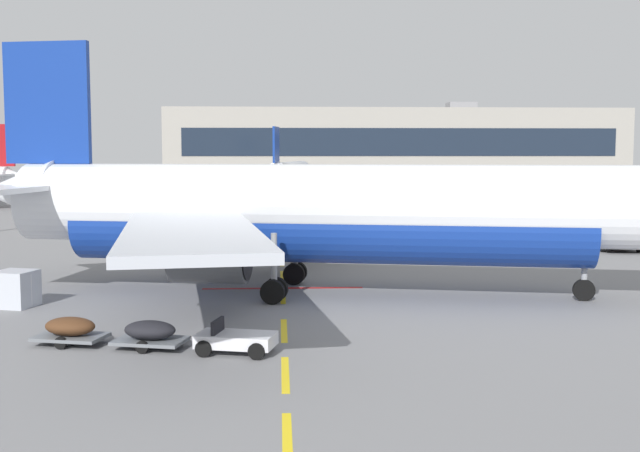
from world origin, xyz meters
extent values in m
plane|color=slate|center=(40.00, 40.00, 0.00)|extent=(400.00, 400.00, 0.00)
cube|color=yellow|center=(18.00, 1.03, 0.00)|extent=(0.24, 4.00, 0.01)
cube|color=yellow|center=(18.00, 6.69, 0.00)|extent=(0.24, 4.00, 0.01)
cube|color=yellow|center=(18.00, 12.64, 0.00)|extent=(0.24, 4.00, 0.01)
cube|color=yellow|center=(18.00, 19.86, 0.00)|extent=(0.24, 4.00, 0.01)
cube|color=yellow|center=(18.00, 25.74, 0.00)|extent=(0.24, 4.00, 0.01)
cube|color=yellow|center=(18.00, 31.53, 0.00)|extent=(0.24, 4.00, 0.01)
cube|color=yellow|center=(18.00, 38.23, 0.00)|extent=(0.24, 4.00, 0.01)
cube|color=yellow|center=(18.00, 44.95, 0.00)|extent=(0.24, 4.00, 0.01)
cube|color=yellow|center=(18.00, 51.75, 0.00)|extent=(0.24, 4.00, 0.01)
cube|color=yellow|center=(18.00, 58.80, 0.00)|extent=(0.24, 4.00, 0.01)
cube|color=yellow|center=(18.00, 65.80, 0.00)|extent=(0.24, 4.00, 0.01)
cube|color=yellow|center=(18.00, 71.90, 0.00)|extent=(0.24, 4.00, 0.01)
cube|color=yellow|center=(18.00, 77.49, 0.00)|extent=(0.24, 4.00, 0.01)
cube|color=yellow|center=(18.00, 83.86, 0.00)|extent=(0.24, 4.00, 0.01)
cube|color=#B21414|center=(18.00, 22.00, 0.00)|extent=(8.00, 0.40, 0.01)
cylinder|color=white|center=(20.08, 20.36, 4.30)|extent=(30.25, 9.80, 3.80)
cylinder|color=navy|center=(20.08, 20.36, 3.26)|extent=(24.70, 8.37, 3.50)
cone|color=white|center=(4.66, 23.54, 4.78)|extent=(4.77, 4.01, 3.23)
cube|color=#192333|center=(33.79, 17.53, 4.97)|extent=(2.14, 3.11, 0.60)
cube|color=navy|center=(6.37, 23.19, 9.20)|extent=(4.38, 1.24, 6.00)
cube|color=white|center=(6.33, 26.46, 5.06)|extent=(4.43, 6.91, 0.24)
cube|color=white|center=(5.04, 20.19, 5.06)|extent=(4.43, 6.91, 0.24)
cube|color=#B7BCC6|center=(17.90, 29.49, 3.83)|extent=(12.86, 17.05, 0.36)
cube|color=#B7BCC6|center=(14.47, 12.84, 3.83)|extent=(7.02, 17.49, 0.36)
cylinder|color=#4C4F54|center=(17.15, 26.58, 2.38)|extent=(3.56, 2.70, 2.10)
cylinder|color=black|center=(18.72, 26.26, 2.38)|extent=(0.48, 1.77, 1.79)
cylinder|color=#4C4F54|center=(14.93, 15.81, 2.38)|extent=(3.56, 2.70, 2.10)
cylinder|color=black|center=(16.50, 15.48, 2.38)|extent=(0.48, 1.77, 1.79)
cylinder|color=gray|center=(31.74, 17.96, 1.83)|extent=(0.28, 0.28, 2.67)
cylinder|color=black|center=(31.74, 17.96, 0.50)|extent=(1.03, 0.47, 0.99)
cylinder|color=gray|center=(18.65, 23.31, 1.86)|extent=(0.28, 0.28, 2.61)
cylinder|color=black|center=(18.72, 23.65, 0.55)|extent=(1.15, 0.56, 1.10)
cylinder|color=black|center=(18.58, 22.97, 0.55)|extent=(1.15, 0.56, 1.10)
cylinder|color=gray|center=(17.60, 18.22, 1.86)|extent=(0.28, 0.28, 2.61)
cylinder|color=black|center=(17.67, 18.56, 0.55)|extent=(1.15, 0.56, 1.10)
cylinder|color=black|center=(17.53, 17.87, 0.55)|extent=(1.15, 0.56, 1.10)
cone|color=white|center=(-13.47, 77.69, 3.91)|extent=(3.76, 3.07, 2.65)
cube|color=white|center=(-13.98, 80.41, 4.15)|extent=(3.29, 5.54, 0.20)
cylinder|color=white|center=(19.53, 106.47, 3.63)|extent=(7.62, 25.56, 3.21)
cylinder|color=navy|center=(19.53, 106.47, 2.75)|extent=(6.54, 20.86, 2.95)
cone|color=white|center=(21.77, 118.96, 3.63)|extent=(3.61, 3.46, 3.14)
cone|color=white|center=(17.20, 93.39, 4.03)|extent=(3.31, 3.97, 2.72)
cube|color=#192333|center=(21.61, 118.09, 4.19)|extent=(2.60, 1.75, 0.51)
cube|color=navy|center=(17.46, 94.84, 7.76)|extent=(0.95, 3.71, 5.06)
cube|color=white|center=(14.70, 94.73, 4.27)|extent=(5.79, 3.61, 0.20)
cube|color=white|center=(20.01, 93.79, 4.27)|extent=(5.79, 3.61, 0.20)
cube|color=#B7BCC6|center=(11.89, 104.43, 3.23)|extent=(14.48, 10.57, 0.30)
cube|color=#B7BCC6|center=(26.00, 101.91, 3.23)|extent=(14.80, 6.28, 0.30)
cylinder|color=#4C4F54|center=(14.36, 103.86, 2.00)|extent=(2.22, 2.97, 1.77)
cylinder|color=black|center=(14.59, 105.19, 2.00)|extent=(1.50, 0.36, 1.51)
cylinder|color=#4C4F54|center=(23.49, 102.23, 2.00)|extent=(2.22, 2.97, 1.77)
cylinder|color=black|center=(23.73, 103.55, 2.00)|extent=(1.50, 0.36, 1.51)
cylinder|color=gray|center=(21.30, 116.35, 1.54)|extent=(0.24, 0.24, 2.25)
cylinder|color=black|center=(21.30, 116.35, 0.42)|extent=(0.38, 0.86, 0.84)
cylinder|color=gray|center=(17.08, 105.19, 1.56)|extent=(0.24, 0.24, 2.20)
cylinder|color=black|center=(16.79, 105.24, 0.46)|extent=(0.45, 0.97, 0.93)
cylinder|color=black|center=(17.37, 105.14, 0.46)|extent=(0.45, 0.97, 0.93)
cylinder|color=gray|center=(21.40, 104.42, 1.56)|extent=(0.24, 0.24, 2.20)
cylinder|color=black|center=(21.11, 104.47, 0.46)|extent=(0.45, 0.97, 0.93)
cylinder|color=black|center=(21.69, 104.37, 0.46)|extent=(0.45, 0.97, 0.93)
cube|color=black|center=(41.31, 37.24, 0.74)|extent=(3.32, 7.26, 0.60)
cube|color=gray|center=(41.00, 34.95, 1.59)|extent=(2.60, 2.67, 1.10)
cube|color=#192333|center=(40.84, 33.81, 1.69)|extent=(1.91, 0.32, 0.64)
cube|color=gray|center=(41.44, 38.21, 2.09)|extent=(3.02, 5.04, 2.10)
cylinder|color=black|center=(42.19, 34.86, 0.48)|extent=(0.41, 0.99, 0.96)
cylinder|color=black|center=(39.82, 35.18, 0.48)|extent=(0.41, 0.99, 0.96)
cylinder|color=black|center=(42.80, 39.30, 0.48)|extent=(0.41, 0.99, 0.96)
cylinder|color=black|center=(40.42, 39.62, 0.48)|extent=(0.41, 0.99, 0.96)
cube|color=silver|center=(16.36, 9.31, 0.46)|extent=(2.86, 1.99, 0.44)
cube|color=black|center=(15.73, 9.46, 0.86)|extent=(0.39, 1.12, 0.56)
cylinder|color=black|center=(17.42, 9.76, 0.28)|extent=(0.59, 0.31, 0.56)
cylinder|color=black|center=(17.07, 8.40, 0.28)|extent=(0.59, 0.31, 0.56)
cylinder|color=black|center=(15.65, 10.21, 0.28)|extent=(0.59, 0.31, 0.56)
cylinder|color=black|center=(15.31, 8.85, 0.28)|extent=(0.59, 0.31, 0.56)
cube|color=slate|center=(13.36, 10.06, 0.28)|extent=(2.69, 2.04, 0.12)
ellipsoid|color=black|center=(13.36, 10.06, 0.66)|extent=(2.06, 1.61, 0.64)
cylinder|color=black|center=(13.52, 10.72, 0.22)|extent=(0.46, 0.24, 0.44)
cylinder|color=black|center=(13.19, 9.41, 0.22)|extent=(0.46, 0.24, 0.44)
cube|color=slate|center=(10.45, 10.80, 0.28)|extent=(2.69, 2.04, 0.12)
ellipsoid|color=#4C2D19|center=(10.45, 10.80, 0.66)|extent=(2.06, 1.61, 0.64)
cylinder|color=black|center=(10.61, 11.45, 0.22)|extent=(0.46, 0.24, 0.44)
cylinder|color=black|center=(10.28, 10.14, 0.22)|extent=(0.46, 0.24, 0.44)
cube|color=#B7BCC6|center=(6.25, 17.86, 0.80)|extent=(1.99, 1.96, 1.60)
cube|color=silver|center=(6.25, 17.86, 0.80)|extent=(1.56, 0.52, 1.36)
cube|color=#9E998E|center=(43.21, 156.39, 7.97)|extent=(98.25, 20.65, 15.95)
cube|color=#192333|center=(43.21, 146.00, 8.77)|extent=(90.39, 0.12, 5.74)
cube|color=gray|center=(57.95, 156.39, 16.75)|extent=(6.00, 5.00, 1.60)
camera|label=1|loc=(17.83, -17.03, 6.80)|focal=44.40mm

